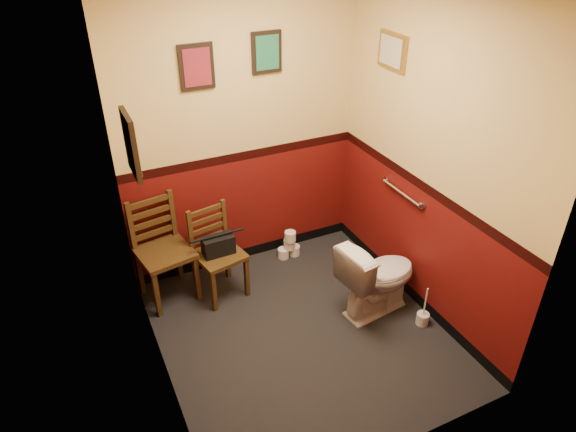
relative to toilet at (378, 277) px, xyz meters
name	(u,v)px	position (x,y,z in m)	size (l,w,h in m)	color
floor	(301,333)	(-0.72, 0.01, -0.35)	(2.20, 2.40, 0.00)	black
wall_back	(241,131)	(-0.72, 1.21, 1.00)	(2.20, 2.70, 0.00)	#560E0C
wall_front	(410,291)	(-0.72, -1.19, 1.00)	(2.20, 2.70, 0.00)	#560E0C
wall_left	(144,227)	(-1.82, 0.01, 1.00)	(2.40, 2.70, 0.00)	#560E0C
wall_right	(431,161)	(0.38, 0.01, 1.00)	(2.40, 2.70, 0.00)	#560E0C
grab_bar	(402,193)	(0.35, 0.26, 0.60)	(0.05, 0.56, 0.06)	silver
framed_print_back_a	(197,67)	(-1.07, 1.19, 1.60)	(0.28, 0.04, 0.36)	black
framed_print_back_b	(267,52)	(-0.47, 1.19, 1.65)	(0.26, 0.04, 0.34)	black
framed_print_left	(131,145)	(-1.80, 0.11, 1.50)	(0.04, 0.30, 0.38)	black
framed_print_right	(392,51)	(0.36, 0.61, 1.70)	(0.04, 0.34, 0.28)	olive
toilet	(378,277)	(0.00, 0.00, 0.00)	(0.40, 0.71, 0.69)	white
toilet_brush	(423,318)	(0.26, -0.33, -0.29)	(0.11, 0.11, 0.38)	silver
chair_left	(163,251)	(-1.58, 0.98, 0.13)	(0.51, 0.51, 0.94)	#473015
chair_right	(217,253)	(-1.14, 0.82, 0.07)	(0.46, 0.46, 0.84)	#473015
handbag	(218,245)	(-1.14, 0.78, 0.18)	(0.28, 0.14, 0.20)	black
tp_stack	(289,246)	(-0.34, 1.02, -0.22)	(0.23, 0.14, 0.30)	silver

